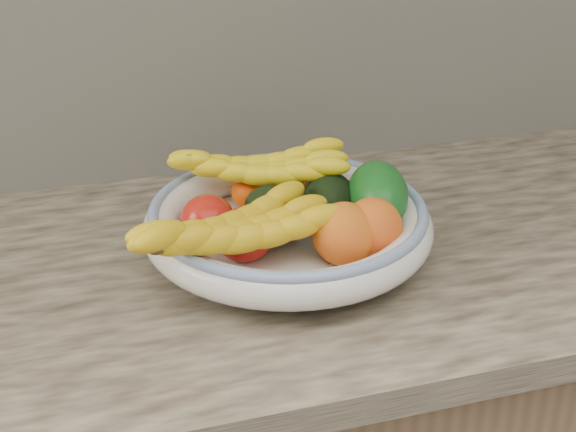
% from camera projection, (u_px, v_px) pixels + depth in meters
% --- Properties ---
extents(fruit_bowl, '(0.39, 0.39, 0.08)m').
position_uv_depth(fruit_bowl, '(288.00, 224.00, 1.08)').
color(fruit_bowl, silver).
rests_on(fruit_bowl, kitchen_counter).
extents(clementine_back_left, '(0.07, 0.07, 0.05)m').
position_uv_depth(clementine_back_left, '(250.00, 192.00, 1.16)').
color(clementine_back_left, '#FF5405').
rests_on(clementine_back_left, fruit_bowl).
extents(clementine_back_right, '(0.07, 0.07, 0.05)m').
position_uv_depth(clementine_back_right, '(289.00, 182.00, 1.19)').
color(clementine_back_right, orange).
rests_on(clementine_back_right, fruit_bowl).
extents(tomato_left, '(0.10, 0.10, 0.07)m').
position_uv_depth(tomato_left, '(208.00, 219.00, 1.06)').
color(tomato_left, red).
rests_on(tomato_left, fruit_bowl).
extents(tomato_near_left, '(0.10, 0.10, 0.07)m').
position_uv_depth(tomato_near_left, '(244.00, 235.00, 1.02)').
color(tomato_near_left, red).
rests_on(tomato_near_left, fruit_bowl).
extents(avocado_center, '(0.11, 0.12, 0.07)m').
position_uv_depth(avocado_center, '(275.00, 212.00, 1.08)').
color(avocado_center, black).
rests_on(avocado_center, fruit_bowl).
extents(avocado_right, '(0.10, 0.12, 0.07)m').
position_uv_depth(avocado_right, '(329.00, 200.00, 1.11)').
color(avocado_right, black).
rests_on(avocado_right, fruit_bowl).
extents(green_mango, '(0.13, 0.14, 0.11)m').
position_uv_depth(green_mango, '(377.00, 195.00, 1.10)').
color(green_mango, '#0E4E14').
rests_on(green_mango, fruit_bowl).
extents(peach_front, '(0.11, 0.11, 0.08)m').
position_uv_depth(peach_front, '(344.00, 234.00, 1.02)').
color(peach_front, orange).
rests_on(peach_front, fruit_bowl).
extents(peach_right, '(0.08, 0.08, 0.08)m').
position_uv_depth(peach_right, '(372.00, 227.00, 1.03)').
color(peach_right, orange).
rests_on(peach_right, fruit_bowl).
extents(banana_bunch_back, '(0.28, 0.16, 0.08)m').
position_uv_depth(banana_bunch_back, '(258.00, 173.00, 1.14)').
color(banana_bunch_back, yellow).
rests_on(banana_bunch_back, fruit_bowl).
extents(banana_bunch_front, '(0.32, 0.21, 0.08)m').
position_uv_depth(banana_bunch_front, '(235.00, 236.00, 0.98)').
color(banana_bunch_front, yellow).
rests_on(banana_bunch_front, fruit_bowl).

